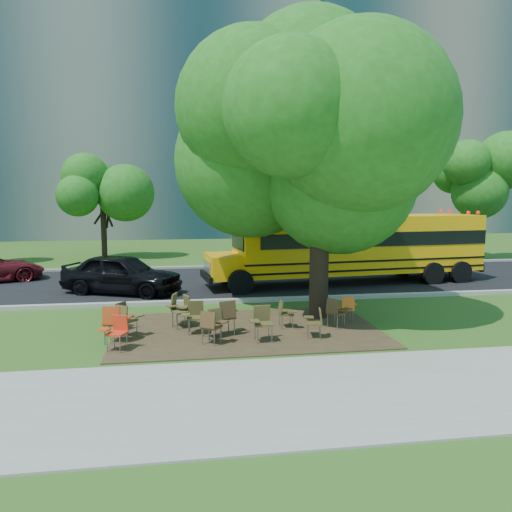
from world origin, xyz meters
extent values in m
plane|color=#335019|center=(0.00, 0.00, 0.00)|extent=(160.00, 160.00, 0.00)
cube|color=gray|center=(0.00, -5.00, 0.02)|extent=(60.00, 4.00, 0.04)
cube|color=#382819|center=(1.00, -0.50, 0.01)|extent=(7.00, 4.50, 0.03)
cube|color=black|center=(0.00, 7.00, 0.02)|extent=(80.00, 8.00, 0.04)
cube|color=gray|center=(0.00, 3.00, 0.07)|extent=(80.00, 0.25, 0.14)
cube|color=gray|center=(0.00, 11.10, 0.07)|extent=(80.00, 0.25, 0.14)
cube|color=slate|center=(-8.00, 36.00, 11.00)|extent=(38.00, 16.00, 22.00)
cube|color=slate|center=(24.00, 38.00, 12.50)|extent=(30.00, 16.00, 25.00)
cylinder|color=black|center=(-5.00, 16.00, 1.75)|extent=(0.32, 0.32, 3.50)
sphere|color=#205714|center=(-5.00, 16.00, 4.22)|extent=(4.80, 4.80, 4.80)
cylinder|color=black|center=(8.00, 14.00, 2.10)|extent=(0.38, 0.38, 4.20)
sphere|color=#205714|center=(8.00, 14.00, 5.04)|extent=(5.60, 5.60, 5.60)
cylinder|color=black|center=(16.00, 13.00, 1.80)|extent=(0.34, 0.34, 3.60)
sphere|color=#205714|center=(16.00, 13.00, 4.35)|extent=(5.00, 5.00, 5.00)
cylinder|color=black|center=(3.28, 0.60, 2.02)|extent=(0.56, 0.56, 4.04)
sphere|color=#205714|center=(3.28, 0.60, 5.12)|extent=(7.20, 7.20, 7.20)
cube|color=#F4A307|center=(6.56, 6.00, 1.65)|extent=(10.43, 3.42, 2.28)
cube|color=black|center=(6.84, 6.03, 1.91)|extent=(9.88, 3.40, 0.56)
cube|color=#F4A307|center=(0.89, 5.38, 0.93)|extent=(1.42, 2.17, 0.88)
cube|color=black|center=(6.56, 6.00, 1.07)|extent=(10.45, 3.45, 0.07)
cube|color=black|center=(6.56, 6.00, 0.73)|extent=(10.45, 3.45, 0.07)
cylinder|color=black|center=(1.41, 4.27, 0.47)|extent=(0.96, 0.38, 0.93)
cylinder|color=black|center=(1.16, 6.58, 0.47)|extent=(0.96, 0.38, 0.93)
cylinder|color=black|center=(9.37, 5.14, 0.47)|extent=(0.96, 0.38, 0.93)
cylinder|color=black|center=(9.11, 7.45, 0.47)|extent=(0.96, 0.38, 0.93)
cylinder|color=black|center=(10.66, 5.28, 0.47)|extent=(0.96, 0.38, 0.93)
cylinder|color=black|center=(10.41, 7.59, 0.47)|extent=(0.96, 0.38, 0.93)
cube|color=#A43611|center=(-2.39, -1.11, 0.49)|extent=(0.55, 0.53, 0.05)
cube|color=#A43611|center=(-2.43, -1.30, 0.73)|extent=(0.45, 0.20, 0.44)
cube|color=#A43611|center=(-2.10, -1.02, 0.62)|extent=(0.31, 0.35, 0.03)
cylinder|color=slate|center=(-2.52, -0.89, 0.25)|extent=(0.03, 0.03, 0.49)
cylinder|color=slate|center=(-2.25, -1.34, 0.25)|extent=(0.03, 0.03, 0.49)
cube|color=#504522|center=(-2.13, -0.65, 0.44)|extent=(0.57, 0.57, 0.05)
cube|color=#504522|center=(-2.25, -0.79, 0.66)|extent=(0.36, 0.33, 0.40)
cube|color=#504522|center=(-1.86, -0.71, 0.56)|extent=(0.35, 0.35, 0.03)
cylinder|color=slate|center=(-2.14, -0.42, 0.22)|extent=(0.02, 0.02, 0.44)
cylinder|color=slate|center=(-2.12, -0.89, 0.22)|extent=(0.02, 0.02, 0.44)
cube|color=#4D4321|center=(0.00, -1.15, 0.42)|extent=(0.51, 0.50, 0.05)
cube|color=#4D4321|center=(0.07, -1.30, 0.62)|extent=(0.37, 0.24, 0.37)
cube|color=#4D4321|center=(0.14, -0.93, 0.53)|extent=(0.30, 0.32, 0.03)
cylinder|color=slate|center=(-0.21, -1.07, 0.21)|extent=(0.02, 0.02, 0.42)
cylinder|color=slate|center=(0.21, -1.22, 0.21)|extent=(0.02, 0.02, 0.42)
cube|color=#4E4321|center=(-0.40, -0.71, 0.45)|extent=(0.46, 0.44, 0.05)
cube|color=#4E4321|center=(-0.38, -0.53, 0.67)|extent=(0.41, 0.13, 0.40)
cube|color=#4E4321|center=(-0.65, -0.83, 0.57)|extent=(0.25, 0.30, 0.03)
cylinder|color=slate|center=(-0.24, -0.90, 0.23)|extent=(0.02, 0.02, 0.45)
cylinder|color=slate|center=(-0.55, -0.53, 0.23)|extent=(0.02, 0.02, 0.45)
cube|color=#4B321B|center=(-0.04, -1.65, 0.44)|extent=(0.56, 0.56, 0.05)
cube|color=#4B321B|center=(-0.14, -1.80, 0.66)|extent=(0.38, 0.29, 0.40)
cube|color=#4B321B|center=(0.23, -1.66, 0.56)|extent=(0.33, 0.35, 0.03)
cylinder|color=slate|center=(-0.09, -1.42, 0.22)|extent=(0.02, 0.02, 0.44)
cylinder|color=slate|center=(0.01, -1.88, 0.22)|extent=(0.02, 0.02, 0.44)
cube|color=#4E4221|center=(1.23, -1.66, 0.47)|extent=(0.45, 0.43, 0.05)
cube|color=#4E4221|center=(1.23, -1.47, 0.70)|extent=(0.42, 0.12, 0.42)
cube|color=#4E4221|center=(0.99, -1.82, 0.59)|extent=(0.24, 0.30, 0.03)
cylinder|color=slate|center=(1.42, -1.83, 0.23)|extent=(0.02, 0.02, 0.47)
cylinder|color=slate|center=(1.05, -1.49, 0.23)|extent=(0.02, 0.02, 0.47)
cube|color=#4C4020|center=(2.55, -1.55, 0.40)|extent=(0.43, 0.45, 0.04)
cube|color=#4C4020|center=(2.71, -1.59, 0.60)|extent=(0.16, 0.37, 0.36)
cube|color=#4C4020|center=(2.48, -1.31, 0.51)|extent=(0.29, 0.25, 0.03)
cylinder|color=slate|center=(2.37, -1.67, 0.20)|extent=(0.02, 0.02, 0.40)
cylinder|color=slate|center=(2.73, -1.43, 0.20)|extent=(0.02, 0.02, 0.40)
cube|color=#442F18|center=(3.42, -0.67, 0.44)|extent=(0.55, 0.56, 0.05)
cube|color=#442F18|center=(3.28, -0.77, 0.65)|extent=(0.30, 0.37, 0.39)
cube|color=#442F18|center=(3.66, -0.77, 0.55)|extent=(0.34, 0.33, 0.03)
cylinder|color=slate|center=(3.46, -0.44, 0.22)|extent=(0.02, 0.02, 0.44)
cylinder|color=slate|center=(3.38, -0.90, 0.22)|extent=(0.02, 0.02, 0.44)
cube|color=#4C2D1B|center=(-2.45, 0.00, 0.41)|extent=(0.52, 0.53, 0.05)
cube|color=#4C2D1B|center=(-2.32, -0.11, 0.61)|extent=(0.30, 0.34, 0.37)
cube|color=#4C2D1B|center=(-2.41, 0.25, 0.52)|extent=(0.32, 0.32, 0.03)
cylinder|color=slate|center=(-2.67, -0.03, 0.21)|extent=(0.02, 0.02, 0.41)
cylinder|color=slate|center=(-2.23, 0.02, 0.21)|extent=(0.02, 0.02, 0.41)
cube|color=brown|center=(-0.77, -0.04, 0.47)|extent=(0.55, 0.56, 0.05)
cube|color=brown|center=(-0.59, 0.03, 0.70)|extent=(0.24, 0.43, 0.42)
cube|color=brown|center=(-0.99, 0.15, 0.60)|extent=(0.35, 0.32, 0.03)
cylinder|color=slate|center=(-0.87, -0.26, 0.24)|extent=(0.03, 0.03, 0.47)
cylinder|color=slate|center=(-0.66, 0.19, 0.24)|extent=(0.03, 0.03, 0.47)
cube|color=brown|center=(-0.77, 0.31, 0.47)|extent=(0.52, 0.54, 0.05)
cube|color=brown|center=(-0.95, 0.36, 0.69)|extent=(0.21, 0.42, 0.42)
cube|color=brown|center=(-0.71, 0.03, 0.59)|extent=(0.34, 0.30, 0.03)
cylinder|color=slate|center=(-0.56, 0.43, 0.23)|extent=(0.02, 0.02, 0.47)
cylinder|color=slate|center=(-0.99, 0.19, 0.23)|extent=(0.02, 0.02, 0.47)
cube|color=#402D17|center=(0.35, -0.93, 0.49)|extent=(0.57, 0.56, 0.05)
cube|color=#402D17|center=(0.41, -1.11, 0.73)|extent=(0.45, 0.24, 0.44)
cube|color=#402D17|center=(0.55, -0.70, 0.62)|extent=(0.33, 0.37, 0.03)
cylinder|color=slate|center=(0.11, -0.81, 0.25)|extent=(0.03, 0.03, 0.49)
cylinder|color=slate|center=(0.58, -1.04, 0.25)|extent=(0.03, 0.03, 0.49)
cube|color=#48401F|center=(2.07, -0.45, 0.40)|extent=(0.36, 0.38, 0.04)
cube|color=#48401F|center=(1.91, -0.45, 0.59)|extent=(0.09, 0.36, 0.36)
cube|color=#48401F|center=(2.20, -0.66, 0.51)|extent=(0.25, 0.20, 0.03)
cylinder|color=slate|center=(2.22, -0.30, 0.20)|extent=(0.02, 0.02, 0.40)
cylinder|color=slate|center=(1.92, -0.60, 0.20)|extent=(0.02, 0.02, 0.40)
cube|color=#DA5A17|center=(3.89, -0.13, 0.40)|extent=(0.40, 0.38, 0.04)
cube|color=#DA5A17|center=(3.88, -0.29, 0.60)|extent=(0.36, 0.11, 0.36)
cube|color=#DA5A17|center=(4.12, -0.02, 0.51)|extent=(0.21, 0.26, 0.03)
cylinder|color=slate|center=(3.75, 0.03, 0.20)|extent=(0.02, 0.02, 0.40)
cylinder|color=slate|center=(4.04, -0.29, 0.20)|extent=(0.02, 0.02, 0.40)
cube|color=red|center=(-2.25, -1.85, 0.43)|extent=(0.52, 0.51, 0.05)
cube|color=red|center=(-2.18, -1.69, 0.64)|extent=(0.39, 0.23, 0.39)
cube|color=red|center=(-2.51, -1.89, 0.55)|extent=(0.30, 0.33, 0.03)
cylinder|color=slate|center=(-2.16, -2.07, 0.22)|extent=(0.02, 0.02, 0.43)
cylinder|color=slate|center=(-2.34, -1.64, 0.22)|extent=(0.02, 0.02, 0.43)
imported|color=black|center=(-2.87, 5.15, 0.75)|extent=(4.73, 3.40, 1.50)
camera|label=1|loc=(-0.80, -13.45, 3.61)|focal=35.00mm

